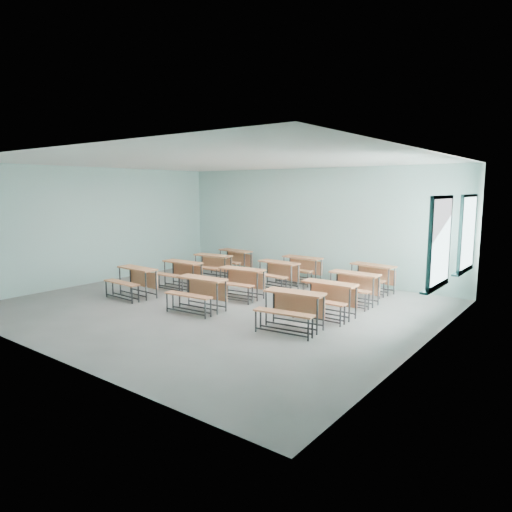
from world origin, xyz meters
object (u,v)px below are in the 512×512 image
(desk_unit_r0c2, at_px, (292,305))
(desk_unit_r2c1, at_px, (276,271))
(desk_unit_r3c0, at_px, (233,258))
(desk_unit_r3c2, at_px, (371,274))
(desk_unit_r3c1, at_px, (300,265))
(desk_unit_r1c2, at_px, (327,294))
(desk_unit_r2c2, at_px, (352,283))
(desk_unit_r0c0, at_px, (134,278))
(desk_unit_r1c1, at_px, (240,279))
(desk_unit_r1c0, at_px, (180,271))
(desk_unit_r0c1, at_px, (199,289))
(desk_unit_r2c0, at_px, (211,263))

(desk_unit_r0c2, distance_m, desk_unit_r2c1, 3.52)
(desk_unit_r3c0, xyz_separation_m, desk_unit_r3c2, (4.52, 0.02, 0.00))
(desk_unit_r3c0, relative_size, desk_unit_r3c1, 1.04)
(desk_unit_r2c1, relative_size, desk_unit_r3c2, 0.97)
(desk_unit_r1c2, relative_size, desk_unit_r2c1, 0.97)
(desk_unit_r2c1, xyz_separation_m, desk_unit_r3c0, (-2.37, 1.06, 0.00))
(desk_unit_r1c2, xyz_separation_m, desk_unit_r2c2, (-0.06, 1.31, 0.00))
(desk_unit_r0c0, height_order, desk_unit_r1c2, same)
(desk_unit_r0c0, height_order, desk_unit_r0c2, same)
(desk_unit_r1c1, bearing_deg, desk_unit_r0c2, -35.62)
(desk_unit_r0c0, relative_size, desk_unit_r3c0, 0.98)
(desk_unit_r2c1, height_order, desk_unit_r3c1, same)
(desk_unit_r1c2, distance_m, desk_unit_r3c0, 5.41)
(desk_unit_r3c1, bearing_deg, desk_unit_r2c2, -30.75)
(desk_unit_r1c0, relative_size, desk_unit_r2c1, 0.97)
(desk_unit_r1c0, xyz_separation_m, desk_unit_r3c2, (4.19, 2.58, 0.00))
(desk_unit_r1c2, relative_size, desk_unit_r3c0, 0.96)
(desk_unit_r0c1, height_order, desk_unit_r0c2, same)
(desk_unit_r2c0, height_order, desk_unit_r3c1, same)
(desk_unit_r1c2, bearing_deg, desk_unit_r2c0, 161.32)
(desk_unit_r0c2, distance_m, desk_unit_r1c2, 1.15)
(desk_unit_r0c0, xyz_separation_m, desk_unit_r1c0, (0.18, 1.34, 0.00))
(desk_unit_r0c1, distance_m, desk_unit_r1c1, 1.40)
(desk_unit_r1c1, distance_m, desk_unit_r2c1, 1.39)
(desk_unit_r0c2, bearing_deg, desk_unit_r3c0, 133.51)
(desk_unit_r0c2, bearing_deg, desk_unit_r2c1, 122.32)
(desk_unit_r3c2, bearing_deg, desk_unit_r0c2, -81.11)
(desk_unit_r0c1, relative_size, desk_unit_r1c2, 1.04)
(desk_unit_r2c0, distance_m, desk_unit_r3c0, 1.19)
(desk_unit_r1c1, relative_size, desk_unit_r2c2, 1.06)
(desk_unit_r0c1, xyz_separation_m, desk_unit_r2c1, (0.09, 2.78, 0.00))
(desk_unit_r0c2, relative_size, desk_unit_r1c0, 1.06)
(desk_unit_r0c1, relative_size, desk_unit_r1c1, 0.98)
(desk_unit_r0c0, bearing_deg, desk_unit_r2c0, 92.35)
(desk_unit_r0c1, distance_m, desk_unit_r2c0, 3.40)
(desk_unit_r3c0, height_order, desk_unit_r3c2, same)
(desk_unit_r0c0, distance_m, desk_unit_r3c2, 5.87)
(desk_unit_r0c1, bearing_deg, desk_unit_r1c2, 21.89)
(desk_unit_r0c0, relative_size, desk_unit_r2c1, 0.98)
(desk_unit_r0c0, relative_size, desk_unit_r0c2, 0.96)
(desk_unit_r0c0, relative_size, desk_unit_r3c2, 0.95)
(desk_unit_r0c0, xyz_separation_m, desk_unit_r3c1, (2.28, 3.94, 0.00))
(desk_unit_r2c0, distance_m, desk_unit_r2c2, 4.50)
(desk_unit_r0c0, height_order, desk_unit_r2c0, same)
(desk_unit_r1c2, relative_size, desk_unit_r2c2, 1.01)
(desk_unit_r1c0, height_order, desk_unit_r1c2, same)
(desk_unit_r1c2, bearing_deg, desk_unit_r1c0, 178.07)
(desk_unit_r1c1, xyz_separation_m, desk_unit_r1c2, (2.46, -0.20, 0.00))
(desk_unit_r3c0, bearing_deg, desk_unit_r1c1, -42.53)
(desk_unit_r0c0, xyz_separation_m, desk_unit_r0c2, (4.46, 0.12, 0.00))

